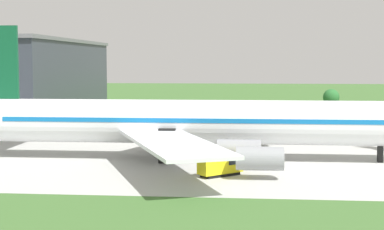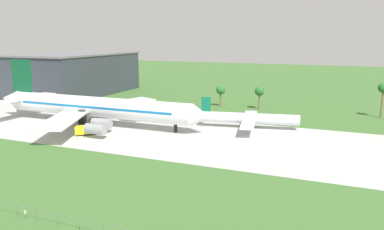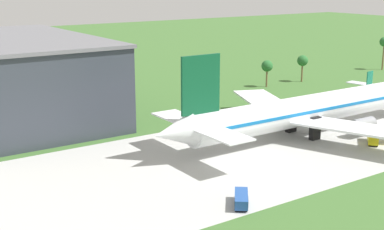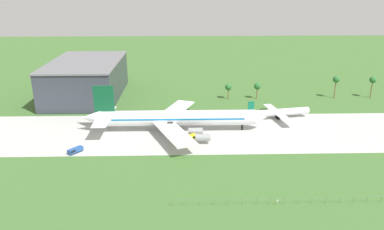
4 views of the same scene
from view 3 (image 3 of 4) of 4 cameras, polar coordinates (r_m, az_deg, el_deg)
name	(u,v)px [view 3 (image 3 of 4)]	position (r m, az deg, el deg)	size (l,w,h in m)	color
jet_airliner	(310,110)	(119.87, 12.46, 0.57)	(78.59, 57.18, 19.98)	white
baggage_tug	(373,136)	(118.01, 18.74, -2.17)	(5.86, 5.39, 2.73)	black
fuel_truck	(241,200)	(82.22, 5.28, -8.99)	(5.24, 5.81, 1.86)	black
terminal_building	(12,77)	(138.57, -18.63, 3.82)	(36.72, 61.20, 19.80)	#333842
palm_tree_row	(349,51)	(197.83, 16.36, 6.52)	(81.84, 3.60, 12.34)	brown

